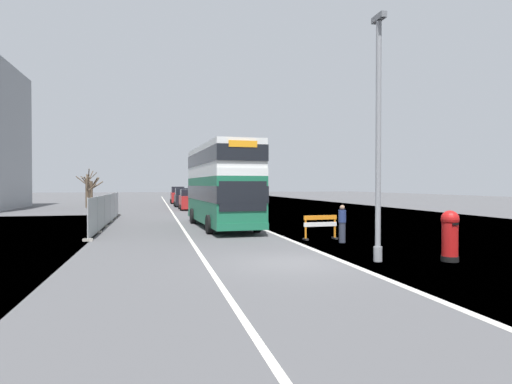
{
  "coord_description": "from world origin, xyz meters",
  "views": [
    {
      "loc": [
        -4.38,
        -13.68,
        2.57
      ],
      "look_at": [
        0.67,
        7.81,
        2.2
      ],
      "focal_mm": 30.61,
      "sensor_mm": 36.0,
      "label": 1
    }
  ],
  "objects_px": {
    "red_pillar_postbox": "(450,233)",
    "lamppost_foreground": "(378,146)",
    "car_oncoming_near": "(189,200)",
    "pedestrian_at_kerb": "(342,224)",
    "roadworks_barrier": "(320,224)",
    "car_receding_far": "(178,196)",
    "car_receding_mid": "(183,198)",
    "double_decker_bus": "(221,184)"
  },
  "relations": [
    {
      "from": "red_pillar_postbox",
      "to": "car_oncoming_near",
      "type": "xyz_separation_m",
      "value": [
        -6.15,
        32.37,
        0.05
      ]
    },
    {
      "from": "car_receding_far",
      "to": "pedestrian_at_kerb",
      "type": "bearing_deg",
      "value": -83.44
    },
    {
      "from": "double_decker_bus",
      "to": "car_oncoming_near",
      "type": "xyz_separation_m",
      "value": [
        -0.45,
        18.99,
        -1.6
      ]
    },
    {
      "from": "double_decker_bus",
      "to": "lamppost_foreground",
      "type": "relative_size",
      "value": 1.35
    },
    {
      "from": "lamppost_foreground",
      "to": "car_oncoming_near",
      "type": "relative_size",
      "value": 1.81
    },
    {
      "from": "car_receding_mid",
      "to": "red_pillar_postbox",
      "type": "bearing_deg",
      "value": -80.8
    },
    {
      "from": "lamppost_foreground",
      "to": "car_receding_mid",
      "type": "bearing_deg",
      "value": 95.88
    },
    {
      "from": "red_pillar_postbox",
      "to": "lamppost_foreground",
      "type": "bearing_deg",
      "value": 167.45
    },
    {
      "from": "red_pillar_postbox",
      "to": "car_receding_far",
      "type": "height_order",
      "value": "car_receding_far"
    },
    {
      "from": "pedestrian_at_kerb",
      "to": "lamppost_foreground",
      "type": "bearing_deg",
      "value": -100.24
    },
    {
      "from": "lamppost_foreground",
      "to": "red_pillar_postbox",
      "type": "relative_size",
      "value": 4.8
    },
    {
      "from": "lamppost_foreground",
      "to": "car_receding_far",
      "type": "xyz_separation_m",
      "value": [
        -4.07,
        47.52,
        -2.79
      ]
    },
    {
      "from": "car_oncoming_near",
      "to": "car_receding_far",
      "type": "relative_size",
      "value": 1.08
    },
    {
      "from": "roadworks_barrier",
      "to": "car_receding_far",
      "type": "bearing_deg",
      "value": 96.01
    },
    {
      "from": "roadworks_barrier",
      "to": "lamppost_foreground",
      "type": "bearing_deg",
      "value": -92.93
    },
    {
      "from": "roadworks_barrier",
      "to": "car_receding_far",
      "type": "height_order",
      "value": "car_receding_far"
    },
    {
      "from": "car_receding_mid",
      "to": "pedestrian_at_kerb",
      "type": "relative_size",
      "value": 2.32
    },
    {
      "from": "car_receding_mid",
      "to": "car_receding_far",
      "type": "relative_size",
      "value": 0.92
    },
    {
      "from": "roadworks_barrier",
      "to": "pedestrian_at_kerb",
      "type": "height_order",
      "value": "pedestrian_at_kerb"
    },
    {
      "from": "car_receding_far",
      "to": "lamppost_foreground",
      "type": "bearing_deg",
      "value": -85.1
    },
    {
      "from": "lamppost_foreground",
      "to": "double_decker_bus",
      "type": "bearing_deg",
      "value": 104.57
    },
    {
      "from": "roadworks_barrier",
      "to": "car_oncoming_near",
      "type": "distance_m",
      "value": 26.24
    },
    {
      "from": "double_decker_bus",
      "to": "car_receding_far",
      "type": "distance_m",
      "value": 34.7
    },
    {
      "from": "red_pillar_postbox",
      "to": "roadworks_barrier",
      "type": "relative_size",
      "value": 1.03
    },
    {
      "from": "double_decker_bus",
      "to": "car_oncoming_near",
      "type": "relative_size",
      "value": 2.44
    },
    {
      "from": "double_decker_bus",
      "to": "red_pillar_postbox",
      "type": "bearing_deg",
      "value": -66.91
    },
    {
      "from": "double_decker_bus",
      "to": "car_oncoming_near",
      "type": "distance_m",
      "value": 19.06
    },
    {
      "from": "red_pillar_postbox",
      "to": "roadworks_barrier",
      "type": "height_order",
      "value": "red_pillar_postbox"
    },
    {
      "from": "lamppost_foreground",
      "to": "pedestrian_at_kerb",
      "type": "height_order",
      "value": "lamppost_foreground"
    },
    {
      "from": "double_decker_bus",
      "to": "red_pillar_postbox",
      "type": "height_order",
      "value": "double_decker_bus"
    },
    {
      "from": "car_receding_mid",
      "to": "roadworks_barrier",
      "type": "bearing_deg",
      "value": -82.54
    },
    {
      "from": "roadworks_barrier",
      "to": "car_receding_far",
      "type": "distance_m",
      "value": 41.82
    },
    {
      "from": "double_decker_bus",
      "to": "car_oncoming_near",
      "type": "height_order",
      "value": "double_decker_bus"
    },
    {
      "from": "double_decker_bus",
      "to": "pedestrian_at_kerb",
      "type": "xyz_separation_m",
      "value": [
        4.19,
        -8.15,
        -1.76
      ]
    },
    {
      "from": "red_pillar_postbox",
      "to": "roadworks_barrier",
      "type": "distance_m",
      "value": 6.78
    },
    {
      "from": "lamppost_foreground",
      "to": "roadworks_barrier",
      "type": "relative_size",
      "value": 4.97
    },
    {
      "from": "red_pillar_postbox",
      "to": "car_receding_far",
      "type": "xyz_separation_m",
      "value": [
        -6.44,
        48.04,
        0.14
      ]
    },
    {
      "from": "lamppost_foreground",
      "to": "car_receding_far",
      "type": "height_order",
      "value": "lamppost_foreground"
    },
    {
      "from": "car_oncoming_near",
      "to": "pedestrian_at_kerb",
      "type": "height_order",
      "value": "car_oncoming_near"
    },
    {
      "from": "car_oncoming_near",
      "to": "pedestrian_at_kerb",
      "type": "distance_m",
      "value": 27.53
    },
    {
      "from": "red_pillar_postbox",
      "to": "car_receding_mid",
      "type": "bearing_deg",
      "value": 99.2
    },
    {
      "from": "double_decker_bus",
      "to": "pedestrian_at_kerb",
      "type": "distance_m",
      "value": 9.33
    }
  ]
}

